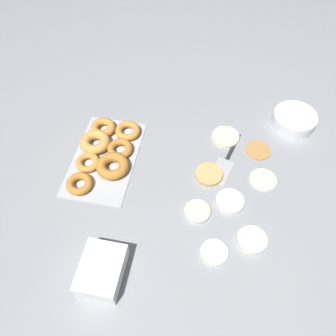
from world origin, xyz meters
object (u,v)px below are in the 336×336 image
donut_tray (105,152)px  pancake_0 (209,174)px  batter_bowl (294,120)px  pancake_1 (263,179)px  pancake_6 (197,211)px  pancake_2 (214,252)px  spatula (224,165)px  pancake_3 (226,137)px  pancake_4 (230,201)px  container_stack (102,270)px  pancake_5 (252,240)px  pancake_7 (258,150)px

donut_tray → pancake_0: bearing=87.2°
pancake_0 → batter_bowl: batter_bowl is taller
pancake_1 → donut_tray: donut_tray is taller
pancake_6 → batter_bowl: batter_bowl is taller
pancake_2 → pancake_1: bearing=155.8°
pancake_2 → spatula: bearing=-179.3°
pancake_3 → pancake_4: pancake_4 is taller
pancake_2 → pancake_6: (-0.13, -0.07, 0.00)m
pancake_3 → container_stack: bearing=-26.6°
pancake_2 → container_stack: size_ratio=0.54×
pancake_0 → pancake_5: 0.27m
pancake_4 → batter_bowl: bearing=152.6°
pancake_1 → pancake_2: bearing=-24.2°
donut_tray → container_stack: bearing=16.2°
pancake_5 → spatula: pancake_5 is taller
pancake_2 → batter_bowl: (-0.57, 0.23, 0.02)m
pancake_0 → donut_tray: donut_tray is taller
pancake_0 → spatula: size_ratio=0.39×
pancake_6 → donut_tray: bearing=-115.0°
batter_bowl → container_stack: (0.70, -0.54, 0.01)m
pancake_2 → pancake_5: size_ratio=0.92×
pancake_0 → spatula: (-0.05, 0.05, -0.01)m
pancake_2 → pancake_7: pancake_2 is taller
batter_bowl → pancake_6: bearing=-33.9°
batter_bowl → pancake_1: bearing=-19.7°
pancake_0 → pancake_6: bearing=-6.9°
pancake_1 → batter_bowl: (-0.28, 0.10, 0.02)m
pancake_1 → batter_bowl: 0.30m
pancake_5 → spatula: 0.29m
donut_tray → pancake_1: bearing=89.9°
pancake_1 → pancake_5: pancake_5 is taller
pancake_4 → pancake_5: size_ratio=1.02×
pancake_0 → pancake_5: (0.21, 0.16, 0.00)m
pancake_2 → donut_tray: donut_tray is taller
pancake_7 → container_stack: bearing=-37.3°
batter_bowl → pancake_0: bearing=-43.3°
container_stack → pancake_2: bearing=112.3°
pancake_3 → container_stack: 0.65m
pancake_2 → pancake_3: same height
pancake_0 → container_stack: size_ratio=0.61×
pancake_6 → container_stack: bearing=-43.1°
pancake_2 → pancake_7: 0.43m
batter_bowl → pancake_3: bearing=-64.2°
pancake_6 → donut_tray: size_ratio=0.23×
pancake_7 → donut_tray: (0.12, -0.53, 0.01)m
pancake_5 → pancake_6: bearing=-110.7°
pancake_3 → pancake_5: (0.40, 0.12, 0.00)m
pancake_2 → pancake_4: same height
batter_bowl → pancake_4: bearing=-27.4°
pancake_0 → batter_bowl: size_ratio=0.58×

